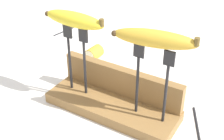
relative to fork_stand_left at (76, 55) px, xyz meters
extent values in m
plane|color=silver|center=(0.11, 0.00, -0.14)|extent=(3.00, 3.00, 0.00)
cube|color=olive|center=(0.11, 0.00, -0.13)|extent=(0.36, 0.12, 0.03)
cube|color=olive|center=(0.11, 0.05, -0.08)|extent=(0.35, 0.02, 0.08)
cylinder|color=black|center=(-0.02, 0.00, -0.04)|extent=(0.01, 0.01, 0.16)
cube|color=black|center=(-0.02, 0.00, 0.06)|extent=(0.03, 0.01, 0.04)
cylinder|color=black|center=(0.02, 0.00, -0.04)|extent=(0.01, 0.01, 0.16)
cube|color=black|center=(0.02, 0.00, 0.06)|extent=(0.03, 0.01, 0.04)
cylinder|color=black|center=(0.18, 0.00, -0.04)|extent=(0.01, 0.01, 0.16)
cube|color=black|center=(0.18, 0.00, 0.06)|extent=(0.03, 0.01, 0.04)
cylinder|color=black|center=(0.25, 0.00, -0.04)|extent=(0.01, 0.01, 0.16)
cube|color=black|center=(0.25, 0.00, 0.06)|extent=(0.03, 0.01, 0.04)
ellipsoid|color=yellow|center=(0.00, 0.00, 0.10)|extent=(0.17, 0.05, 0.04)
cylinder|color=brown|center=(0.08, 0.00, 0.11)|extent=(0.01, 0.01, 0.02)
sphere|color=#3F2D19|center=(-0.08, 0.00, 0.10)|extent=(0.01, 0.01, 0.01)
ellipsoid|color=gold|center=(0.22, 0.00, 0.10)|extent=(0.19, 0.08, 0.04)
cylinder|color=brown|center=(0.30, 0.02, 0.11)|extent=(0.01, 0.01, 0.02)
sphere|color=#3F2D19|center=(0.13, -0.02, 0.10)|extent=(0.01, 0.01, 0.01)
cylinder|color=black|center=(-0.32, 0.36, -0.14)|extent=(0.03, 0.15, 0.01)
cube|color=black|center=(-0.30, 0.45, -0.14)|extent=(0.03, 0.04, 0.01)
cylinder|color=black|center=(0.33, 0.06, -0.14)|extent=(0.07, 0.14, 0.01)
cylinder|color=gold|center=(-0.09, 0.22, -0.12)|extent=(0.05, 0.06, 0.04)
cylinder|color=beige|center=(-0.09, 0.19, -0.12)|extent=(0.04, 0.00, 0.04)
camera|label=1|loc=(0.46, -0.58, 0.40)|focal=51.24mm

